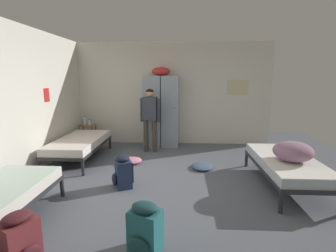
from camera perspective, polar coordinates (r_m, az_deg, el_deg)
The scene contains 15 objects.
ground_plane at distance 4.56m, azimuth -0.18°, elevation -12.44°, with size 8.57×8.57×0.00m, color #565B66.
room_backdrop at distance 5.75m, azimuth -12.62°, elevation 6.22°, with size 5.24×5.41×2.73m.
locker_bank at distance 6.65m, azimuth -1.53°, elevation 3.66°, with size 0.90×0.55×2.07m.
shelf_unit at distance 7.11m, azimuth -17.62°, elevation -1.49°, with size 0.38×0.30×0.57m.
bed_left_rear at distance 5.94m, azimuth -19.35°, elevation -3.65°, with size 0.90×1.90×0.49m.
bed_right at distance 4.73m, azimuth 25.16°, elevation -7.75°, with size 0.90×1.90×0.49m.
bedding_heap at distance 4.52m, azimuth 26.36°, elevation -5.15°, with size 0.61×0.60×0.31m.
person_traveler at distance 6.12m, azimuth -4.07°, elevation 2.62°, with size 0.48×0.24×1.54m.
water_bottle at distance 7.10m, azimuth -18.32°, elevation 1.17°, with size 0.07×0.07×0.24m.
lotion_bottle at distance 6.99m, azimuth -17.33°, elevation 0.79°, with size 0.05×0.05×0.16m.
backpack_navy at distance 4.34m, azimuth -10.18°, elevation -10.18°, with size 0.40×0.39×0.55m.
backpack_maroon at distance 3.04m, azimuth -30.38°, elevation -21.38°, with size 0.41×0.40×0.55m.
backpack_teal at distance 2.84m, azimuth -5.25°, elevation -22.17°, with size 0.38×0.40×0.55m.
clothes_pile_pink at distance 5.51m, azimuth -8.44°, elevation -7.69°, with size 0.48×0.43×0.12m.
clothes_pile_denim at distance 5.22m, azimuth 7.74°, elevation -8.95°, with size 0.42×0.50×0.09m.
Camera 1 is at (0.23, -4.18, 1.81)m, focal length 27.01 mm.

